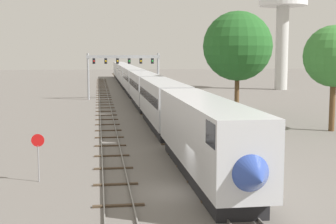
% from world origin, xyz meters
% --- Properties ---
extents(ground_plane, '(400.00, 400.00, 0.00)m').
position_xyz_m(ground_plane, '(0.00, 0.00, 0.00)').
color(ground_plane, slate).
extents(track_main, '(2.60, 200.00, 0.16)m').
position_xyz_m(track_main, '(2.00, 60.00, 0.07)').
color(track_main, slate).
rests_on(track_main, ground).
extents(track_near, '(2.60, 160.00, 0.16)m').
position_xyz_m(track_near, '(-3.50, 40.00, 0.07)').
color(track_near, slate).
rests_on(track_near, ground).
extents(passenger_train, '(3.04, 138.63, 4.80)m').
position_xyz_m(passenger_train, '(2.00, 62.99, 2.61)').
color(passenger_train, silver).
rests_on(passenger_train, ground).
extents(signal_gantry, '(12.10, 0.49, 7.59)m').
position_xyz_m(signal_gantry, '(-0.25, 54.93, 5.62)').
color(signal_gantry, '#999BA0').
rests_on(signal_gantry, ground).
extents(water_tower, '(10.01, 10.01, 23.05)m').
position_xyz_m(water_tower, '(33.43, 71.81, 18.18)').
color(water_tower, beige).
rests_on(water_tower, ground).
extents(stop_sign, '(0.76, 0.08, 2.88)m').
position_xyz_m(stop_sign, '(-8.00, 3.44, 1.87)').
color(stop_sign, gray).
rests_on(stop_sign, ground).
extents(trackside_tree_left, '(8.32, 8.32, 12.60)m').
position_xyz_m(trackside_tree_left, '(12.18, 31.27, 8.42)').
color(trackside_tree_left, brown).
rests_on(trackside_tree_left, ground).
extents(trackside_tree_mid, '(5.97, 5.97, 10.31)m').
position_xyz_m(trackside_tree_mid, '(18.21, 18.87, 7.28)').
color(trackside_tree_mid, brown).
rests_on(trackside_tree_mid, ground).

